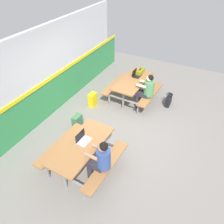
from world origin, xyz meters
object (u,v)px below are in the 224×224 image
object	(u,v)px
picnic_table_right	(133,85)
toolbox_grey	(140,71)
laptop_silver	(83,139)
satchel_spare	(93,100)
student_further	(146,89)
backpack_dark	(77,122)
tote_bag_bright	(169,100)
laptop_dark	(136,75)
picnic_table_left	(82,150)
student_nearer	(100,159)

from	to	relation	value
picnic_table_right	toolbox_grey	distance (m)	0.60
laptop_silver	satchel_spare	world-z (taller)	laptop_silver
student_further	toolbox_grey	world-z (taller)	student_further
backpack_dark	tote_bag_bright	world-z (taller)	backpack_dark
laptop_silver	student_further	bearing A→B (deg)	-9.87
student_further	laptop_silver	bearing A→B (deg)	170.13
laptop_dark	toolbox_grey	world-z (taller)	laptop_dark
picnic_table_left	tote_bag_bright	world-z (taller)	picnic_table_left
student_nearer	student_further	size ratio (longest dim) A/B	1.00
satchel_spare	picnic_table_left	bearing A→B (deg)	-153.59
backpack_dark	student_nearer	bearing A→B (deg)	-129.29
laptop_dark	tote_bag_bright	world-z (taller)	laptop_dark
tote_bag_bright	laptop_dark	bearing A→B (deg)	86.47
tote_bag_bright	student_nearer	bearing A→B (deg)	171.30
picnic_table_right	backpack_dark	size ratio (longest dim) A/B	3.85
satchel_spare	toolbox_grey	bearing A→B (deg)	-35.53
picnic_table_left	student_nearer	xyz separation A→B (m)	(-0.12, -0.55, 0.13)
picnic_table_right	toolbox_grey	size ratio (longest dim) A/B	4.23
student_nearer	satchel_spare	xyz separation A→B (m)	(2.35, 1.66, -0.49)
laptop_silver	laptop_dark	xyz separation A→B (m)	(3.33, 0.09, 0.00)
laptop_dark	backpack_dark	distance (m)	2.56
student_further	backpack_dark	size ratio (longest dim) A/B	2.74
tote_bag_bright	toolbox_grey	bearing A→B (deg)	75.16
picnic_table_right	satchel_spare	size ratio (longest dim) A/B	3.85
student_further	laptop_dark	distance (m)	0.80
tote_bag_bright	student_further	bearing A→B (deg)	127.15
backpack_dark	tote_bag_bright	distance (m)	3.04
picnic_table_left	backpack_dark	bearing A→B (deg)	40.26
student_nearer	backpack_dark	xyz separation A→B (m)	(1.20, 1.46, -0.49)
student_further	laptop_silver	world-z (taller)	student_further
picnic_table_right	student_further	size ratio (longest dim) A/B	1.40
picnic_table_left	laptop_silver	bearing A→B (deg)	14.95
picnic_table_right	backpack_dark	world-z (taller)	picnic_table_right
student_nearer	laptop_silver	distance (m)	0.64
picnic_table_right	satchel_spare	distance (m)	1.40
toolbox_grey	satchel_spare	size ratio (longest dim) A/B	0.91
toolbox_grey	backpack_dark	size ratio (longest dim) A/B	0.91
picnic_table_right	laptop_silver	xyz separation A→B (m)	(-3.01, -0.07, 0.21)
backpack_dark	picnic_table_left	bearing A→B (deg)	-139.74
toolbox_grey	satchel_spare	bearing A→B (deg)	144.47
picnic_table_left	toolbox_grey	xyz separation A→B (m)	(3.68, 0.08, 0.24)
backpack_dark	satchel_spare	size ratio (longest dim) A/B	1.00
laptop_silver	satchel_spare	distance (m)	2.44
picnic_table_right	tote_bag_bright	size ratio (longest dim) A/B	3.94
student_nearer	picnic_table_left	bearing A→B (deg)	77.61
tote_bag_bright	satchel_spare	world-z (taller)	satchel_spare
picnic_table_left	toolbox_grey	distance (m)	3.69
picnic_table_right	tote_bag_bright	world-z (taller)	picnic_table_right
student_nearer	tote_bag_bright	world-z (taller)	student_nearer
picnic_table_right	student_further	bearing A→B (deg)	-113.51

